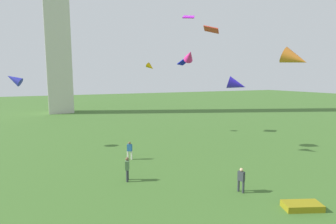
% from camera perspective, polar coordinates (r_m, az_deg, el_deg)
% --- Properties ---
extents(person_0, '(0.50, 0.46, 1.69)m').
position_cam_1_polar(person_0, '(24.92, -8.34, -8.07)').
color(person_0, silver).
rests_on(person_0, ground_plane).
extents(person_1, '(0.36, 0.50, 1.66)m').
position_cam_1_polar(person_1, '(18.61, 15.62, -13.76)').
color(person_1, '#2D3338').
rests_on(person_1, ground_plane).
extents(person_2, '(0.42, 0.53, 1.80)m').
position_cam_1_polar(person_2, '(19.97, -8.84, -11.84)').
color(person_2, '#2D3338').
rests_on(person_2, ground_plane).
extents(kite_flying_0, '(2.33, 2.65, 1.97)m').
position_cam_1_polar(kite_flying_0, '(24.06, 25.85, 10.42)').
color(kite_flying_0, orange).
extents(kite_flying_1, '(2.52, 2.40, 1.81)m').
position_cam_1_polar(kite_flying_1, '(28.93, 14.73, 5.77)').
color(kite_flying_1, '#3422EC').
extents(kite_flying_2, '(1.36, 1.44, 0.50)m').
position_cam_1_polar(kite_flying_2, '(20.98, 4.50, 19.91)').
color(kite_flying_2, '#C81BE8').
extents(kite_flying_3, '(1.84, 1.95, 0.85)m').
position_cam_1_polar(kite_flying_3, '(30.34, 9.37, 17.26)').
color(kite_flying_3, red).
extents(kite_flying_4, '(1.84, 1.63, 0.74)m').
position_cam_1_polar(kite_flying_4, '(36.22, 3.24, 10.70)').
color(kite_flying_4, '#060CC8').
extents(kite_flying_5, '(1.27, 1.70, 1.42)m').
position_cam_1_polar(kite_flying_5, '(25.89, 4.68, 12.11)').
color(kite_flying_5, '#DC2684').
extents(kite_flying_6, '(1.33, 1.46, 1.18)m').
position_cam_1_polar(kite_flying_6, '(36.12, -3.83, 9.76)').
color(kite_flying_6, '#B78605').
extents(kite_flying_7, '(1.91, 1.39, 1.57)m').
position_cam_1_polar(kite_flying_7, '(32.37, -30.48, 6.18)').
color(kite_flying_7, '#2A2DB5').
extents(kite_bundle_1, '(2.38, 1.76, 0.38)m').
position_cam_1_polar(kite_bundle_1, '(17.97, 27.13, -17.73)').
color(kite_bundle_1, olive).
rests_on(kite_bundle_1, ground_plane).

